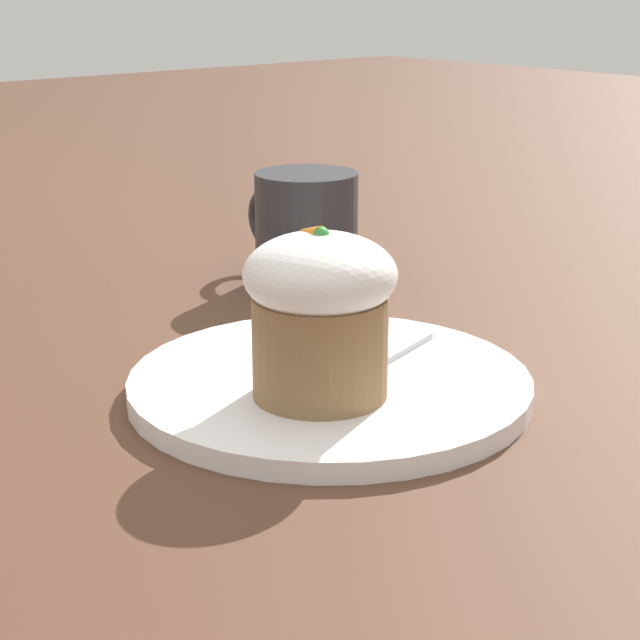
# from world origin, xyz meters

# --- Properties ---
(ground_plane) EXTENTS (4.00, 4.00, 0.00)m
(ground_plane) POSITION_xyz_m (0.00, 0.00, 0.00)
(ground_plane) COLOR #513323
(dessert_plate) EXTENTS (0.25, 0.25, 0.01)m
(dessert_plate) POSITION_xyz_m (0.00, 0.00, 0.01)
(dessert_plate) COLOR white
(dessert_plate) RESTS_ON ground_plane
(carrot_cake) EXTENTS (0.09, 0.09, 0.10)m
(carrot_cake) POSITION_xyz_m (-0.02, 0.03, 0.06)
(carrot_cake) COLOR olive
(carrot_cake) RESTS_ON dessert_plate
(spoon) EXTENTS (0.05, 0.12, 0.01)m
(spoon) POSITION_xyz_m (-0.01, -0.02, 0.02)
(spoon) COLOR #B7B7BC
(spoon) RESTS_ON dessert_plate
(coffee_cup) EXTENTS (0.12, 0.09, 0.09)m
(coffee_cup) POSITION_xyz_m (0.20, -0.15, 0.05)
(coffee_cup) COLOR #2D2D33
(coffee_cup) RESTS_ON ground_plane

